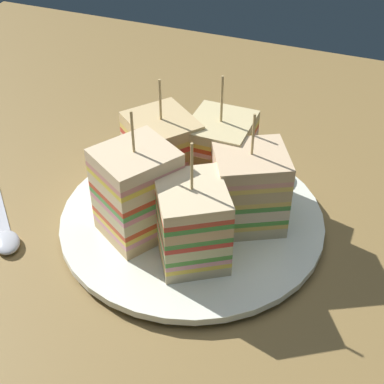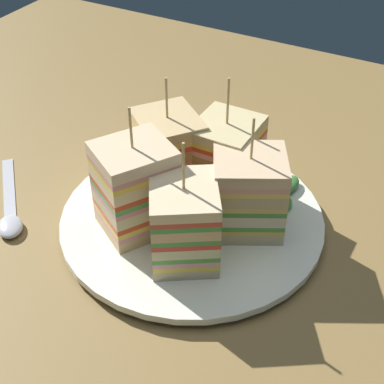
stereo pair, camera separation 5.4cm
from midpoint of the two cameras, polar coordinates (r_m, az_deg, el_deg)
ground_plane at (r=58.27cm, az=-2.66°, el=-4.16°), size 111.68×91.51×1.80cm
plate at (r=57.11cm, az=-2.71°, el=-2.88°), size 26.13×26.13×1.36cm
sandwich_wedge_0 at (r=53.76cm, az=2.81°, el=0.24°), size 8.68×8.40×12.04cm
sandwich_wedge_1 at (r=57.82cm, az=0.11°, el=3.54°), size 6.02×6.70×12.93cm
sandwich_wedge_2 at (r=57.92cm, az=-5.63°, el=3.58°), size 8.88×8.74×12.64cm
sandwich_wedge_3 at (r=52.86cm, az=-8.38°, el=-0.14°), size 8.53×8.77×13.10cm
sandwich_wedge_4 at (r=50.21cm, az=-3.10°, el=-3.21°), size 8.47×8.74×12.23cm
chip_pile at (r=55.08cm, az=-1.30°, el=-2.17°), size 6.33×6.80×2.81cm
salad_garnish at (r=60.05cm, az=4.75°, el=0.80°), size 7.20×6.94×1.27cm
spoon at (r=60.37cm, az=-20.76°, el=-3.73°), size 11.30×11.50×1.00cm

